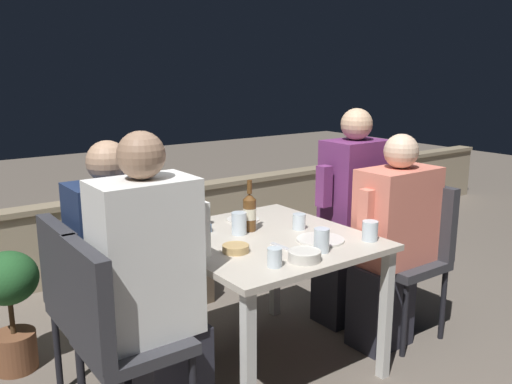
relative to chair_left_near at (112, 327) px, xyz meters
name	(u,v)px	position (x,y,z in m)	size (l,w,h in m)	color
ground_plane	(264,364)	(0.89, 0.17, -0.55)	(16.00, 16.00, 0.00)	#665B51
parapet_wall	(128,231)	(0.89, 1.95, -0.25)	(9.00, 0.18, 0.61)	gray
dining_table	(265,253)	(0.89, 0.17, 0.08)	(0.95, 1.00, 0.72)	#BCB2A3
planter_hedge	(153,261)	(0.74, 1.19, -0.23)	(0.71, 0.47, 0.57)	brown
chair_left_near	(112,327)	(0.00, 0.00, 0.00)	(0.41, 0.40, 0.90)	#333338
person_white_polo	(155,289)	(0.19, 0.00, 0.11)	(0.49, 0.26, 1.32)	#282833
chair_left_far	(81,295)	(0.01, 0.38, 0.00)	(0.41, 0.40, 0.90)	#333338
person_navy_jumper	(121,270)	(0.20, 0.38, 0.08)	(0.47, 0.26, 1.24)	#282833
chair_right_near	(413,244)	(1.82, -0.04, 0.00)	(0.41, 0.40, 0.90)	#333338
person_coral_top	(392,242)	(1.63, -0.04, 0.05)	(0.52, 0.26, 1.21)	#282833
chair_right_far	(370,229)	(1.84, 0.32, 0.00)	(0.41, 0.40, 0.90)	#333338
person_purple_stripe	(349,216)	(1.65, 0.32, 0.12)	(0.47, 0.26, 1.33)	#282833
beer_bottle	(250,211)	(0.89, 0.31, 0.27)	(0.07, 0.07, 0.27)	brown
plate_0	(320,240)	(1.08, -0.04, 0.17)	(0.24, 0.24, 0.01)	silver
plate_1	(243,219)	(0.97, 0.49, 0.17)	(0.18, 0.18, 0.01)	silver
bowl_0	(236,248)	(0.64, 0.06, 0.18)	(0.13, 0.13, 0.04)	tan
bowl_1	(201,228)	(0.67, 0.44, 0.18)	(0.12, 0.12, 0.04)	#4C709E
bowl_2	(305,255)	(0.82, -0.21, 0.19)	(0.15, 0.15, 0.05)	beige
glass_cup_0	(299,221)	(1.12, 0.18, 0.21)	(0.07, 0.07, 0.08)	silver
glass_cup_1	(322,240)	(0.96, -0.17, 0.22)	(0.07, 0.07, 0.11)	silver
glass_cup_2	(275,257)	(0.67, -0.19, 0.21)	(0.07, 0.07, 0.08)	silver
glass_cup_3	(204,218)	(0.75, 0.55, 0.20)	(0.07, 0.07, 0.08)	silver
glass_cup_4	(370,231)	(1.28, -0.18, 0.21)	(0.08, 0.08, 0.10)	silver
glass_cup_5	(239,223)	(0.81, 0.29, 0.22)	(0.08, 0.08, 0.12)	silver
fork_0	(283,247)	(0.85, -0.03, 0.17)	(0.03, 0.17, 0.01)	silver
potted_plant	(10,299)	(-0.20, 0.91, -0.16)	(0.31, 0.31, 0.65)	brown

